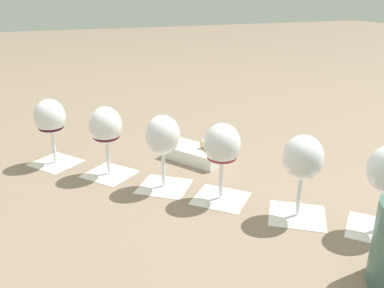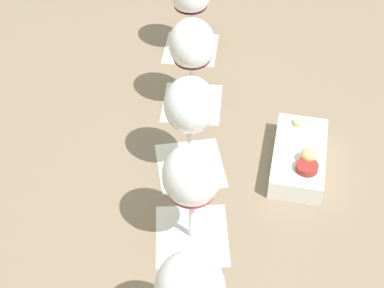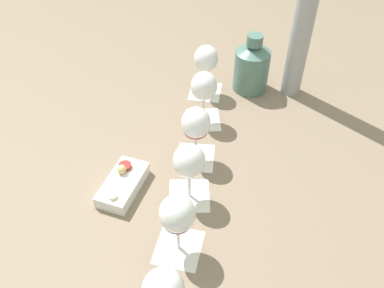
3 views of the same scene
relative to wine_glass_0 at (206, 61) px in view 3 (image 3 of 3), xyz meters
The scene contains 13 objects.
ground_plane 0.40m from the wine_glass_0, 44.48° to the right, with size 8.00×8.00×0.00m, color #7F6B56.
tasting_card_0 0.12m from the wine_glass_0, behind, with size 0.15×0.15×0.00m.
tasting_card_1 0.19m from the wine_glass_0, 41.80° to the right, with size 0.15×0.15×0.00m.
tasting_card_2 0.34m from the wine_glass_0, 44.25° to the right, with size 0.15×0.15×0.00m.
tasting_card_3 0.47m from the wine_glass_0, 44.41° to the right, with size 0.15×0.15×0.00m.
tasting_card_4 0.62m from the wine_glass_0, 45.03° to the right, with size 0.15×0.15×0.00m.
wine_glass_0 is the anchor object (origin of this frame).
wine_glass_1 0.15m from the wine_glass_0, 41.80° to the right, with size 0.08×0.08×0.17m.
wine_glass_2 0.32m from the wine_glass_0, 44.25° to the right, with size 0.08×0.08×0.17m.
wine_glass_3 0.45m from the wine_glass_0, 44.41° to the right, with size 0.08×0.08×0.17m.
wine_glass_4 0.61m from the wine_glass_0, 45.03° to the right, with size 0.08×0.08×0.17m.
ceramic_vase 0.16m from the wine_glass_0, 60.58° to the left, with size 0.12×0.12×0.20m.
snack_dish 0.49m from the wine_glass_0, 65.36° to the right, with size 0.15×0.18×0.06m.
Camera 3 is at (0.58, -0.45, 0.81)m, focal length 38.00 mm.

